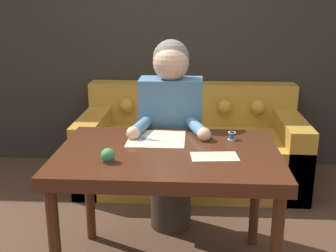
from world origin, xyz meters
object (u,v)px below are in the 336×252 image
object	(u,v)px
pin_cushion	(108,156)
scissors	(151,140)
thread_spool	(232,136)
person	(171,134)
couch	(191,148)
dining_table	(168,165)

from	to	relation	value
pin_cushion	scissors	bearing A→B (deg)	62.62
scissors	thread_spool	size ratio (longest dim) A/B	5.41
person	thread_spool	bearing A→B (deg)	-42.11
person	scissors	bearing A→B (deg)	-103.57
person	thread_spool	size ratio (longest dim) A/B	28.75
couch	pin_cushion	size ratio (longest dim) A/B	25.97
dining_table	couch	size ratio (longest dim) A/B	0.64
thread_spool	scissors	bearing A→B (deg)	-174.23
dining_table	thread_spool	size ratio (longest dim) A/B	26.35
scissors	thread_spool	xyz separation A→B (m)	(0.46, 0.05, 0.02)
dining_table	thread_spool	xyz separation A→B (m)	(0.35, 0.21, 0.11)
dining_table	person	world-z (taller)	person
dining_table	thread_spool	distance (m)	0.42
couch	scissors	xyz separation A→B (m)	(-0.22, -1.19, 0.47)
dining_table	thread_spool	world-z (taller)	thread_spool
person	scissors	size ratio (longest dim) A/B	5.31
thread_spool	pin_cushion	distance (m)	0.75
scissors	pin_cushion	distance (m)	0.39
dining_table	pin_cushion	xyz separation A→B (m)	(-0.29, -0.19, 0.12)
dining_table	pin_cushion	world-z (taller)	pin_cushion
thread_spool	pin_cushion	xyz separation A→B (m)	(-0.64, -0.39, 0.01)
dining_table	couch	distance (m)	1.41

